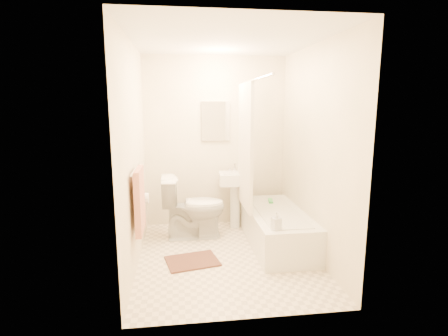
{
  "coord_description": "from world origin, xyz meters",
  "views": [
    {
      "loc": [
        -0.52,
        -3.76,
        1.76
      ],
      "look_at": [
        0.0,
        0.25,
        1.0
      ],
      "focal_mm": 28.0,
      "sensor_mm": 36.0,
      "label": 1
    }
  ],
  "objects": [
    {
      "name": "floor",
      "position": [
        0.0,
        0.0,
        0.0
      ],
      "size": [
        2.4,
        2.4,
        0.0
      ],
      "primitive_type": "plane",
      "color": "beige",
      "rests_on": "ground"
    },
    {
      "name": "ceiling",
      "position": [
        0.0,
        0.0,
        2.4
      ],
      "size": [
        2.4,
        2.4,
        0.0
      ],
      "primitive_type": "plane",
      "color": "white",
      "rests_on": "ground"
    },
    {
      "name": "wall_back",
      "position": [
        0.0,
        1.2,
        1.2
      ],
      "size": [
        2.0,
        0.02,
        2.4
      ],
      "primitive_type": "cube",
      "color": "beige",
      "rests_on": "ground"
    },
    {
      "name": "wall_left",
      "position": [
        -1.0,
        0.0,
        1.2
      ],
      "size": [
        0.02,
        2.4,
        2.4
      ],
      "primitive_type": "cube",
      "color": "beige",
      "rests_on": "ground"
    },
    {
      "name": "wall_right",
      "position": [
        1.0,
        0.0,
        1.2
      ],
      "size": [
        0.02,
        2.4,
        2.4
      ],
      "primitive_type": "cube",
      "color": "beige",
      "rests_on": "ground"
    },
    {
      "name": "mirror",
      "position": [
        0.0,
        1.18,
        1.5
      ],
      "size": [
        0.4,
        0.03,
        0.55
      ],
      "primitive_type": "cube",
      "color": "white",
      "rests_on": "wall_back"
    },
    {
      "name": "curtain_rod",
      "position": [
        0.3,
        0.1,
        2.0
      ],
      "size": [
        0.03,
        1.7,
        0.03
      ],
      "primitive_type": "cylinder",
      "rotation": [
        1.57,
        0.0,
        0.0
      ],
      "color": "silver",
      "rests_on": "wall_back"
    },
    {
      "name": "shower_curtain",
      "position": [
        0.3,
        0.5,
        1.22
      ],
      "size": [
        0.04,
        0.8,
        1.55
      ],
      "primitive_type": "cube",
      "color": "silver",
      "rests_on": "curtain_rod"
    },
    {
      "name": "towel_bar",
      "position": [
        -0.96,
        -0.25,
        1.1
      ],
      "size": [
        0.02,
        0.6,
        0.02
      ],
      "primitive_type": "cylinder",
      "rotation": [
        1.57,
        0.0,
        0.0
      ],
      "color": "silver",
      "rests_on": "wall_left"
    },
    {
      "name": "towel",
      "position": [
        -0.93,
        -0.25,
        0.78
      ],
      "size": [
        0.06,
        0.45,
        0.66
      ],
      "primitive_type": "cube",
      "color": "#CC7266",
      "rests_on": "towel_bar"
    },
    {
      "name": "toilet_paper",
      "position": [
        -0.93,
        0.12,
        0.7
      ],
      "size": [
        0.11,
        0.12,
        0.12
      ],
      "primitive_type": "cylinder",
      "rotation": [
        0.0,
        1.57,
        0.0
      ],
      "color": "white",
      "rests_on": "wall_left"
    },
    {
      "name": "toilet",
      "position": [
        -0.35,
        0.67,
        0.41
      ],
      "size": [
        0.84,
        0.48,
        0.81
      ],
      "primitive_type": "imported",
      "rotation": [
        0.0,
        0.0,
        1.59
      ],
      "color": "silver",
      "rests_on": "floor"
    },
    {
      "name": "sink",
      "position": [
        0.25,
        0.95,
        0.43
      ],
      "size": [
        0.46,
        0.38,
        0.87
      ],
      "primitive_type": null,
      "rotation": [
        0.0,
        0.0,
        -0.06
      ],
      "color": "white",
      "rests_on": "floor"
    },
    {
      "name": "bathtub",
      "position": [
        0.67,
        0.3,
        0.21
      ],
      "size": [
        0.67,
        1.52,
        0.43
      ],
      "primitive_type": null,
      "color": "white",
      "rests_on": "floor"
    },
    {
      "name": "bath_mat",
      "position": [
        -0.4,
        -0.09,
        0.01
      ],
      "size": [
        0.64,
        0.53,
        0.02
      ],
      "primitive_type": "cube",
      "rotation": [
        0.0,
        0.0,
        0.21
      ],
      "color": "#4C2B1C",
      "rests_on": "floor"
    },
    {
      "name": "soap_bottle",
      "position": [
        0.48,
        -0.33,
        0.53
      ],
      "size": [
        0.11,
        0.11,
        0.2
      ],
      "primitive_type": "imported",
      "rotation": [
        0.0,
        0.0,
        0.27
      ],
      "color": "silver",
      "rests_on": "bathtub"
    },
    {
      "name": "scrub_brush",
      "position": [
        0.69,
        0.69,
        0.45
      ],
      "size": [
        0.08,
        0.19,
        0.04
      ],
      "primitive_type": "cube",
      "rotation": [
        0.0,
        0.0,
        -0.17
      ],
      "color": "green",
      "rests_on": "bathtub"
    }
  ]
}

